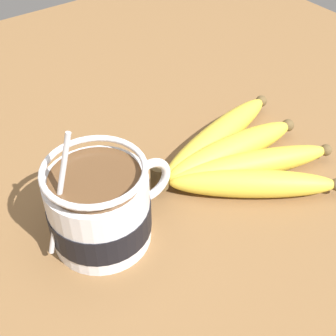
{
  "coord_description": "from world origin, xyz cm",
  "views": [
    {
      "loc": [
        -17.23,
        -25.76,
        40.21
      ],
      "look_at": [
        4.24,
        3.82,
        7.33
      ],
      "focal_mm": 50.0,
      "sensor_mm": 36.0,
      "label": 1
    }
  ],
  "objects": [
    {
      "name": "banana_bunch",
      "position": [
        13.45,
        2.96,
        4.92
      ],
      "size": [
        21.89,
        19.33,
        4.07
      ],
      "color": "brown",
      "rests_on": "table"
    },
    {
      "name": "coffee_mug",
      "position": [
        -4.41,
        3.0,
        7.36
      ],
      "size": [
        14.1,
        9.99,
        14.11
      ],
      "color": "silver",
      "rests_on": "table"
    },
    {
      "name": "table",
      "position": [
        0.0,
        0.0,
        1.63
      ],
      "size": [
        116.12,
        116.12,
        3.26
      ],
      "color": "brown",
      "rests_on": "ground"
    }
  ]
}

